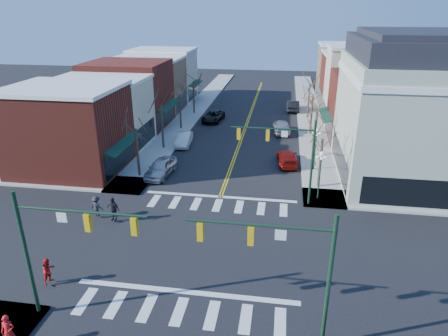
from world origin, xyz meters
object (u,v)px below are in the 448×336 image
at_px(car_right_mid, 282,126).
at_px(pedestrian_red_b, 49,271).
at_px(car_left_near, 161,168).
at_px(car_left_far, 213,116).
at_px(lamppost_midblock, 316,142).
at_px(car_left_mid, 184,139).
at_px(car_right_near, 288,158).
at_px(car_right_far, 293,106).
at_px(lamppost_corner, 321,167).
at_px(pedestrian_red_a, 8,331).
at_px(pedestrian_dark_b, 97,206).
at_px(victorian_corner, 415,109).
at_px(pedestrian_dark_a, 113,209).

height_order(car_right_mid, pedestrian_red_b, pedestrian_red_b).
bearing_deg(car_left_near, car_left_far, 91.27).
distance_m(lamppost_midblock, car_left_mid, 15.78).
xyz_separation_m(car_right_near, pedestrian_red_b, (-13.68, -21.51, 0.27)).
height_order(car_left_far, car_right_near, car_left_far).
height_order(car_left_far, pedestrian_red_b, pedestrian_red_b).
bearing_deg(car_right_mid, car_left_near, 48.07).
bearing_deg(car_right_far, lamppost_corner, 93.09).
xyz_separation_m(pedestrian_red_a, pedestrian_dark_b, (-1.51, 12.60, -0.05)).
relative_size(victorian_corner, lamppost_midblock, 3.29).
distance_m(car_left_near, car_right_mid, 19.29).
bearing_deg(victorian_corner, car_left_near, -172.51).
distance_m(car_right_near, pedestrian_red_b, 25.49).
xyz_separation_m(lamppost_corner, car_right_near, (-2.58, 7.88, -2.26)).
relative_size(car_left_mid, car_right_mid, 0.89).
relative_size(victorian_corner, car_right_near, 2.96).
bearing_deg(pedestrian_dark_a, car_right_mid, 81.73).
bearing_deg(pedestrian_red_a, car_left_mid, 78.20).
relative_size(car_left_mid, car_left_far, 0.87).
bearing_deg(pedestrian_dark_b, car_right_mid, -104.48).
distance_m(car_left_far, pedestrian_red_a, 41.20).
height_order(pedestrian_red_a, pedestrian_dark_a, pedestrian_dark_a).
bearing_deg(car_left_mid, lamppost_corner, -44.42).
bearing_deg(car_right_near, car_right_far, -97.50).
relative_size(pedestrian_red_a, pedestrian_dark_a, 0.93).
bearing_deg(car_left_far, car_right_near, -49.13).
xyz_separation_m(lamppost_midblock, pedestrian_dark_b, (-17.01, -12.20, -1.98)).
bearing_deg(lamppost_corner, car_left_mid, 140.45).
bearing_deg(lamppost_midblock, car_left_near, -166.47).
bearing_deg(victorian_corner, car_left_mid, 165.18).
relative_size(lamppost_corner, car_right_near, 0.90).
xyz_separation_m(lamppost_corner, car_right_mid, (-3.40, 18.70, -2.10)).
height_order(car_right_mid, pedestrian_dark_b, pedestrian_dark_b).
height_order(car_left_far, car_right_mid, car_right_mid).
relative_size(car_left_mid, car_right_far, 0.92).
distance_m(car_left_near, pedestrian_red_b, 16.70).
distance_m(car_left_far, car_right_mid, 10.48).
bearing_deg(pedestrian_dark_b, victorian_corner, -140.52).
relative_size(car_left_near, pedestrian_dark_b, 2.88).
distance_m(victorian_corner, pedestrian_dark_a, 27.27).
bearing_deg(pedestrian_dark_a, victorian_corner, 44.69).
relative_size(car_right_near, pedestrian_red_a, 2.72).
distance_m(victorian_corner, car_left_mid, 24.42).
relative_size(car_right_mid, car_right_far, 1.04).
bearing_deg(pedestrian_red_a, car_left_near, 77.47).
height_order(car_left_mid, car_right_mid, car_right_mid).
height_order(lamppost_corner, pedestrian_red_a, lamppost_corner).
bearing_deg(car_left_mid, car_right_far, 50.43).
relative_size(car_left_near, car_left_far, 0.94).
height_order(victorian_corner, car_right_far, victorian_corner).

